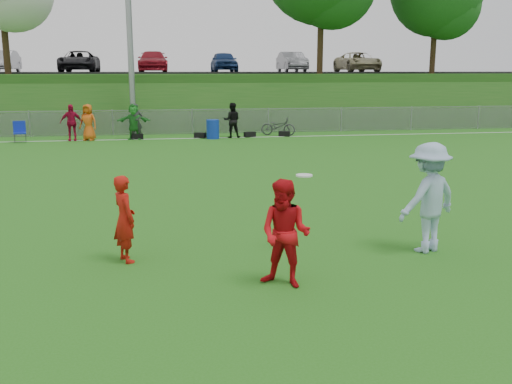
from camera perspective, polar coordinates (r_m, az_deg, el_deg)
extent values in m
plane|color=#236515|center=(10.30, -0.04, -6.28)|extent=(120.00, 120.00, 0.00)
cube|color=white|center=(27.88, -6.13, 5.37)|extent=(60.00, 0.10, 0.01)
cube|color=gray|center=(29.81, -6.39, 6.94)|extent=(58.00, 0.02, 1.20)
cube|color=gray|center=(29.75, -6.42, 8.19)|extent=(58.00, 0.04, 0.04)
cylinder|color=gray|center=(30.60, -12.60, 17.00)|extent=(0.30, 0.30, 12.00)
cube|color=#1D5317|center=(40.71, -7.30, 9.56)|extent=(120.00, 18.00, 3.00)
cube|color=black|center=(42.67, -7.47, 11.75)|extent=(120.00, 12.00, 0.10)
cylinder|color=black|center=(35.82, -24.05, 16.72)|extent=(0.36, 0.36, 7.50)
cylinder|color=black|center=(35.69, 6.54, 18.48)|extent=(0.36, 0.36, 8.50)
cylinder|color=black|center=(39.88, 17.48, 16.26)|extent=(0.36, 0.36, 7.00)
sphere|color=#144412|center=(39.95, 18.55, 17.20)|extent=(4.20, 4.20, 4.20)
imported|color=#9C9BA0|center=(42.93, -24.03, 11.86)|extent=(1.52, 4.37, 1.44)
imported|color=black|center=(42.00, -17.26, 12.37)|extent=(2.39, 5.18, 1.44)
imported|color=maroon|center=(41.65, -10.27, 12.72)|extent=(2.02, 4.96, 1.44)
imported|color=navy|center=(41.90, -3.24, 12.88)|extent=(1.70, 4.23, 1.44)
imported|color=slate|center=(42.74, 3.61, 12.86)|extent=(1.52, 4.37, 1.44)
imported|color=tan|center=(44.13, 10.11, 12.68)|extent=(2.39, 5.18, 1.44)
imported|color=#A20B2D|center=(28.05, -18.00, 6.62)|extent=(1.02, 0.48, 1.69)
imported|color=#CE5313|center=(27.95, -16.44, 6.70)|extent=(0.96, 0.77, 1.69)
imported|color=#217E26|center=(27.78, -12.11, 6.89)|extent=(1.60, 0.60, 1.69)
imported|color=#2C2C2E|center=(27.77, -11.92, 6.90)|extent=(0.66, 0.48, 1.69)
imported|color=black|center=(27.96, -2.41, 7.18)|extent=(0.90, 0.75, 1.69)
cube|color=black|center=(27.94, -11.76, 5.46)|extent=(0.56, 0.30, 0.26)
cube|color=black|center=(27.98, -5.61, 5.66)|extent=(0.62, 0.51, 0.26)
cube|color=black|center=(28.25, -0.62, 5.78)|extent=(0.60, 0.41, 0.26)
cube|color=black|center=(28.57, 2.86, 5.84)|extent=(0.62, 0.47, 0.26)
imported|color=#AB140B|center=(10.01, -13.01, -2.63)|extent=(0.57, 0.65, 1.51)
imported|color=red|center=(8.63, 2.96, -4.18)|extent=(1.02, 0.97, 1.66)
imported|color=#96B3D1|center=(10.72, 16.85, -0.55)|extent=(1.48, 1.19, 2.00)
cylinder|color=white|center=(10.23, 4.84, 1.66)|extent=(0.30, 0.30, 0.03)
cylinder|color=#0F2FA5|center=(27.65, -4.34, 6.28)|extent=(0.71, 0.71, 0.91)
cube|color=#0F22AA|center=(28.25, -22.55, 5.47)|extent=(0.63, 0.63, 0.05)
cube|color=#0F22AA|center=(28.48, -22.59, 6.05)|extent=(0.53, 0.15, 0.53)
imported|color=#2D2E30|center=(28.98, 2.24, 6.58)|extent=(1.84, 1.27, 0.92)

